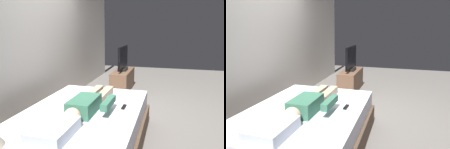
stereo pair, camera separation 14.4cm
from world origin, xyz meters
TOP-DOWN VIEW (x-y plane):
  - ground_plane at (0.00, 0.00)m, footprint 10.00×10.00m
  - back_wall at (0.40, 1.44)m, footprint 6.40×0.10m
  - bed at (-1.01, 0.26)m, footprint 2.05×1.45m
  - pillow at (-1.72, 0.26)m, footprint 0.48×0.34m
  - person at (-0.98, 0.19)m, footprint 1.26×0.46m
  - remote at (-0.83, -0.22)m, footprint 0.15×0.04m
  - tv_stand at (1.70, 0.34)m, footprint 1.10×0.40m
  - tv at (1.70, 0.34)m, footprint 0.88×0.20m

SIDE VIEW (x-z plane):
  - ground_plane at x=0.00m, z-range 0.00..0.00m
  - tv_stand at x=1.70m, z-range 0.00..0.50m
  - bed at x=-1.01m, z-range -0.01..0.53m
  - remote at x=-0.83m, z-range 0.54..0.56m
  - pillow at x=-1.72m, z-range 0.54..0.66m
  - person at x=-0.98m, z-range 0.53..0.71m
  - tv at x=1.70m, z-range 0.49..1.08m
  - back_wall at x=0.40m, z-range 0.00..2.80m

